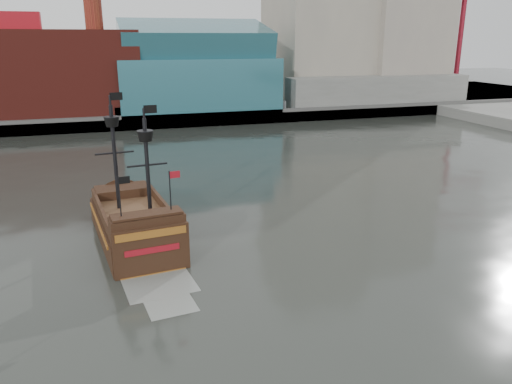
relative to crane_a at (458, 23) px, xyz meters
name	(u,v)px	position (x,y,z in m)	size (l,w,h in m)	color
ground	(256,290)	(-78.63, -82.00, -19.11)	(400.00, 400.00, 0.00)	#252823
promenade_far	(137,104)	(-78.63, 10.00, -18.11)	(220.00, 60.00, 2.00)	slate
seawall	(151,122)	(-78.63, -19.50, -17.81)	(220.00, 1.00, 2.60)	#4C4C49
crane_a	(458,23)	(0.00, 0.00, 0.00)	(22.50, 4.00, 32.25)	slate
crane_b	(461,38)	(9.60, 10.00, -3.54)	(19.10, 4.00, 26.25)	slate
pirate_ship	(135,228)	(-85.40, -71.37, -17.98)	(6.73, 17.18, 12.53)	black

